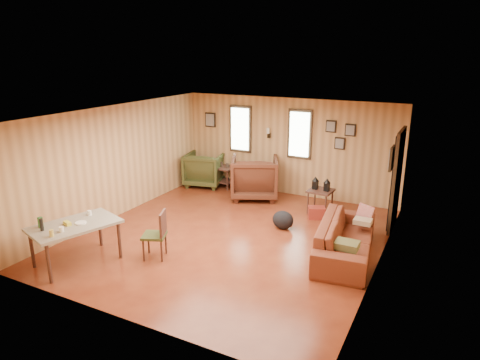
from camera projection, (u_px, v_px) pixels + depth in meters
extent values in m
cube|color=brown|center=(231.00, 237.00, 8.33)|extent=(5.50, 6.00, 0.02)
cube|color=#997C5B|center=(230.00, 113.00, 7.63)|extent=(5.50, 6.00, 0.02)
cube|color=tan|center=(288.00, 147.00, 10.54)|extent=(5.50, 0.02, 2.40)
cube|color=tan|center=(117.00, 238.00, 5.42)|extent=(5.50, 0.02, 2.40)
cube|color=tan|center=(117.00, 161.00, 9.19)|extent=(0.02, 6.00, 2.40)
cube|color=tan|center=(383.00, 201.00, 6.77)|extent=(0.02, 6.00, 2.40)
cube|color=black|center=(241.00, 129.00, 10.97)|extent=(0.60, 0.05, 1.20)
cube|color=#E0F2D1|center=(240.00, 129.00, 10.94)|extent=(0.48, 0.04, 1.06)
cube|color=black|center=(300.00, 134.00, 10.28)|extent=(0.60, 0.05, 1.20)
cube|color=#E0F2D1|center=(299.00, 134.00, 10.24)|extent=(0.48, 0.04, 1.06)
cube|color=black|center=(269.00, 136.00, 10.64)|extent=(0.07, 0.05, 0.12)
cylinder|color=silver|center=(268.00, 131.00, 10.55)|extent=(0.07, 0.07, 0.14)
cube|color=black|center=(397.00, 180.00, 8.51)|extent=(0.06, 1.00, 2.05)
cube|color=black|center=(395.00, 180.00, 8.53)|extent=(0.04, 0.82, 1.90)
cube|color=black|center=(331.00, 126.00, 9.88)|extent=(0.24, 0.04, 0.28)
cube|color=#9E998C|center=(331.00, 127.00, 9.85)|extent=(0.19, 0.02, 0.22)
cube|color=black|center=(350.00, 130.00, 9.69)|extent=(0.24, 0.04, 0.28)
cube|color=#9E998C|center=(350.00, 130.00, 9.67)|extent=(0.19, 0.02, 0.22)
cube|color=black|center=(340.00, 143.00, 9.89)|extent=(0.24, 0.04, 0.28)
cube|color=#9E998C|center=(339.00, 144.00, 9.86)|extent=(0.19, 0.02, 0.22)
cube|color=black|center=(210.00, 120.00, 11.32)|extent=(0.30, 0.04, 0.38)
cube|color=#9E998C|center=(210.00, 120.00, 11.29)|extent=(0.24, 0.02, 0.31)
cube|color=black|center=(392.00, 158.00, 7.37)|extent=(0.04, 0.34, 0.42)
cube|color=#9E998C|center=(390.00, 158.00, 7.38)|extent=(0.02, 0.27, 0.34)
imported|color=brown|center=(346.00, 232.00, 7.47)|extent=(0.92, 2.28, 0.86)
imported|color=#4A2416|center=(254.00, 175.00, 10.40)|extent=(1.43, 1.39, 1.13)
imported|color=#3D421E|center=(205.00, 168.00, 11.38)|extent=(1.12, 1.08, 0.97)
cube|color=#4C2C22|center=(225.00, 168.00, 11.19)|extent=(0.59, 0.55, 0.04)
cube|color=#4C2C22|center=(225.00, 181.00, 11.30)|extent=(0.54, 0.50, 0.03)
cylinder|color=#4C2C22|center=(213.00, 178.00, 11.24)|extent=(0.04, 0.04, 0.53)
cylinder|color=#4C2C22|center=(227.00, 181.00, 11.00)|extent=(0.04, 0.04, 0.53)
cylinder|color=#4C2C22|center=(222.00, 175.00, 11.55)|extent=(0.04, 0.04, 0.53)
cylinder|color=#4C2C22|center=(236.00, 177.00, 11.30)|extent=(0.04, 0.04, 0.53)
cube|color=#44372D|center=(221.00, 164.00, 11.23)|extent=(0.10, 0.03, 0.13)
cube|color=#44372D|center=(228.00, 165.00, 11.12)|extent=(0.09, 0.03, 0.12)
cube|color=#4C2C22|center=(321.00, 191.00, 9.43)|extent=(0.55, 0.55, 0.04)
cylinder|color=#4C2C22|center=(308.00, 203.00, 9.44)|extent=(0.04, 0.04, 0.51)
cylinder|color=#4C2C22|center=(326.00, 206.00, 9.24)|extent=(0.04, 0.04, 0.51)
cylinder|color=#4C2C22|center=(315.00, 197.00, 9.78)|extent=(0.04, 0.04, 0.51)
cylinder|color=#4C2C22|center=(332.00, 201.00, 9.57)|extent=(0.04, 0.04, 0.51)
cube|color=black|center=(315.00, 185.00, 9.47)|extent=(0.12, 0.12, 0.18)
cone|color=black|center=(316.00, 179.00, 9.42)|extent=(0.16, 0.16, 0.10)
cube|color=black|center=(327.00, 187.00, 9.33)|extent=(0.12, 0.12, 0.18)
cone|color=black|center=(327.00, 181.00, 9.29)|extent=(0.16, 0.16, 0.10)
cube|color=maroon|center=(317.00, 213.00, 9.22)|extent=(0.43, 0.38, 0.25)
ellipsoid|color=black|center=(283.00, 220.00, 8.66)|extent=(0.53, 0.47, 0.38)
cube|color=brown|center=(347.00, 245.00, 6.87)|extent=(0.38, 0.30, 0.12)
cube|color=red|center=(365.00, 212.00, 8.04)|extent=(0.33, 0.09, 0.33)
cube|color=gray|center=(363.00, 221.00, 7.86)|extent=(0.32, 0.25, 0.09)
cube|color=gray|center=(74.00, 225.00, 7.12)|extent=(1.23, 1.58, 0.05)
cylinder|color=#4C2C22|center=(32.00, 249.00, 7.06)|extent=(0.07, 0.07, 0.67)
cylinder|color=#4C2C22|center=(49.00, 264.00, 6.58)|extent=(0.07, 0.07, 0.67)
cylinder|color=#4C2C22|center=(100.00, 229.00, 7.87)|extent=(0.07, 0.07, 0.67)
cylinder|color=#4C2C22|center=(119.00, 240.00, 7.39)|extent=(0.07, 0.07, 0.67)
cylinder|color=white|center=(61.00, 229.00, 6.80)|extent=(0.09, 0.09, 0.08)
cylinder|color=white|center=(89.00, 213.00, 7.49)|extent=(0.09, 0.09, 0.08)
cube|color=#215E27|center=(40.00, 222.00, 6.96)|extent=(0.08, 0.08, 0.18)
cylinder|color=black|center=(42.00, 225.00, 6.83)|extent=(0.07, 0.07, 0.20)
cylinder|color=gold|center=(51.00, 233.00, 6.62)|extent=(0.08, 0.08, 0.11)
cylinder|color=white|center=(81.00, 223.00, 7.14)|extent=(0.23, 0.23, 0.02)
cube|color=yellow|center=(67.00, 223.00, 7.08)|extent=(0.18, 0.12, 0.06)
cube|color=#3D421E|center=(154.00, 235.00, 7.39)|extent=(0.51, 0.51, 0.05)
cube|color=#4C2C22|center=(163.00, 223.00, 7.31)|extent=(0.18, 0.35, 0.42)
cylinder|color=#4C2C22|center=(144.00, 250.00, 7.31)|extent=(0.04, 0.04, 0.41)
cylinder|color=#4C2C22|center=(162.00, 251.00, 7.29)|extent=(0.04, 0.04, 0.41)
cylinder|color=#4C2C22|center=(149.00, 243.00, 7.61)|extent=(0.04, 0.04, 0.41)
cylinder|color=#4C2C22|center=(166.00, 243.00, 7.59)|extent=(0.04, 0.04, 0.41)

